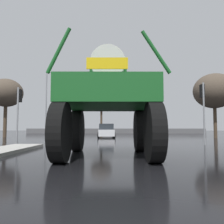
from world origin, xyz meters
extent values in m
plane|color=black|center=(0.00, 18.00, 0.00)|extent=(120.00, 120.00, 0.00)
cylinder|color=black|center=(-1.55, 8.87, 0.98)|extent=(0.49, 1.97, 1.96)
cylinder|color=black|center=(1.43, 8.94, 0.98)|extent=(0.49, 1.97, 1.96)
cylinder|color=black|center=(-1.46, 5.20, 0.98)|extent=(0.49, 1.97, 1.96)
cylinder|color=black|center=(1.52, 5.28, 0.98)|extent=(0.49, 1.97, 1.96)
cube|color=#195B23|center=(-0.01, 7.07, 2.39)|extent=(3.59, 4.45, 0.94)
cube|color=#154E1E|center=(-0.03, 7.53, 3.38)|extent=(1.51, 1.35, 1.04)
cylinder|color=silver|center=(0.00, 6.43, 3.49)|extent=(1.29, 1.06, 1.26)
cylinder|color=#195B23|center=(-1.53, 5.07, 3.59)|extent=(0.80, 0.14, 1.52)
cylinder|color=#195B23|center=(1.60, 5.15, 3.54)|extent=(0.97, 0.14, 1.44)
cube|color=yellow|center=(0.04, 4.86, 3.10)|extent=(1.29, 0.07, 0.36)
cube|color=silver|center=(-0.90, 23.51, 0.53)|extent=(1.99, 4.21, 0.70)
cube|color=#23282D|center=(-0.89, 23.36, 1.20)|extent=(1.71, 2.21, 0.64)
cylinder|color=black|center=(-1.84, 24.80, 0.30)|extent=(0.22, 0.61, 0.60)
cylinder|color=black|center=(-0.15, 24.92, 0.30)|extent=(0.22, 0.61, 0.60)
cylinder|color=black|center=(-1.65, 22.10, 0.30)|extent=(0.22, 0.61, 0.60)
cylinder|color=black|center=(0.05, 22.23, 0.30)|extent=(0.22, 0.61, 0.60)
cylinder|color=gray|center=(-6.13, 12.57, 1.87)|extent=(0.11, 0.11, 3.74)
cube|color=black|center=(-6.13, 12.79, 3.22)|extent=(0.24, 0.32, 0.84)
sphere|color=red|center=(-6.13, 12.98, 3.49)|extent=(0.17, 0.17, 0.17)
sphere|color=#3C2403|center=(-6.13, 12.98, 3.22)|extent=(0.17, 0.17, 0.17)
sphere|color=black|center=(-6.13, 12.98, 2.95)|extent=(0.17, 0.17, 0.17)
cylinder|color=gray|center=(5.89, 12.57, 2.00)|extent=(0.11, 0.11, 4.01)
cube|color=black|center=(5.89, 12.79, 3.49)|extent=(0.24, 0.32, 0.84)
sphere|color=red|center=(5.89, 12.98, 3.76)|extent=(0.17, 0.17, 0.17)
sphere|color=#3C2403|center=(5.89, 12.98, 3.49)|extent=(0.17, 0.17, 0.17)
sphere|color=black|center=(5.89, 12.98, 3.22)|extent=(0.17, 0.17, 0.17)
cylinder|color=gray|center=(-9.63, 29.56, 4.52)|extent=(0.18, 0.18, 9.03)
cylinder|color=gray|center=(-8.72, 29.56, 8.88)|extent=(1.83, 0.10, 0.10)
cube|color=silver|center=(-7.81, 29.56, 8.78)|extent=(0.50, 0.24, 0.16)
cylinder|color=#473828|center=(-12.45, 23.64, 1.88)|extent=(0.39, 0.39, 3.76)
ellipsoid|color=brown|center=(-12.45, 23.64, 5.09)|extent=(3.80, 3.80, 3.23)
cylinder|color=#473828|center=(10.72, 22.29, 1.74)|extent=(0.35, 0.35, 3.48)
ellipsoid|color=brown|center=(10.72, 22.29, 5.00)|extent=(4.36, 4.36, 3.71)
cylinder|color=#473828|center=(-2.48, 38.36, 2.44)|extent=(0.37, 0.37, 4.88)
ellipsoid|color=brown|center=(-2.48, 38.36, 6.22)|extent=(3.83, 3.83, 3.25)
cube|color=#59595B|center=(0.00, 39.86, 0.45)|extent=(32.90, 0.24, 0.90)
camera|label=1|loc=(0.35, -2.06, 1.13)|focal=36.58mm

